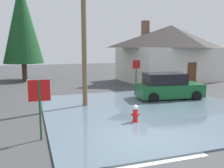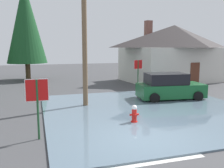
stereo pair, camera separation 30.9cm
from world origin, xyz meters
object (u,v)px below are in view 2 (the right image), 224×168
at_px(house, 174,52).
at_px(parked_car, 169,87).
at_px(fire_hydrant, 134,114).
at_px(utility_pole, 84,21).
at_px(stop_sign_near, 37,96).
at_px(stop_sign_far, 138,69).
at_px(pine_tree_far_center, 26,22).

distance_m(house, parked_car, 9.40).
xyz_separation_m(fire_hydrant, parked_car, (4.09, 4.07, 0.40)).
relative_size(fire_hydrant, utility_pole, 0.09).
distance_m(stop_sign_near, fire_hydrant, 4.37).
xyz_separation_m(utility_pole, house, (10.45, 8.04, -1.96)).
bearing_deg(stop_sign_far, fire_hydrant, -114.01).
height_order(stop_sign_near, utility_pole, utility_pole).
height_order(stop_sign_near, fire_hydrant, stop_sign_near).
xyz_separation_m(utility_pole, stop_sign_far, (4.85, 3.78, -3.09)).
bearing_deg(parked_car, stop_sign_near, -149.70).
relative_size(stop_sign_near, parked_car, 0.52).
bearing_deg(stop_sign_far, house, 37.31).
distance_m(house, pine_tree_far_center, 14.92).
distance_m(utility_pole, house, 13.33).
height_order(utility_pole, house, utility_pole).
height_order(fire_hydrant, stop_sign_far, stop_sign_far).
distance_m(fire_hydrant, pine_tree_far_center, 17.97).
bearing_deg(pine_tree_far_center, parked_car, -53.90).
xyz_separation_m(stop_sign_near, stop_sign_far, (7.51, 8.32, 0.07)).
bearing_deg(utility_pole, stop_sign_far, 37.90).
bearing_deg(utility_pole, pine_tree_far_center, 105.26).
height_order(utility_pole, parked_car, utility_pole).
relative_size(stop_sign_near, house, 0.21).
xyz_separation_m(stop_sign_far, pine_tree_far_center, (-8.30, 8.86, 4.03)).
height_order(utility_pole, pine_tree_far_center, pine_tree_far_center).
xyz_separation_m(stop_sign_near, utility_pole, (2.65, 4.54, 3.15)).
height_order(fire_hydrant, pine_tree_far_center, pine_tree_far_center).
xyz_separation_m(house, pine_tree_far_center, (-13.90, 4.60, 2.90)).
bearing_deg(parked_car, stop_sign_far, 101.54).
bearing_deg(parked_car, house, 57.89).
distance_m(utility_pole, stop_sign_far, 6.88).
bearing_deg(parked_car, fire_hydrant, -135.16).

